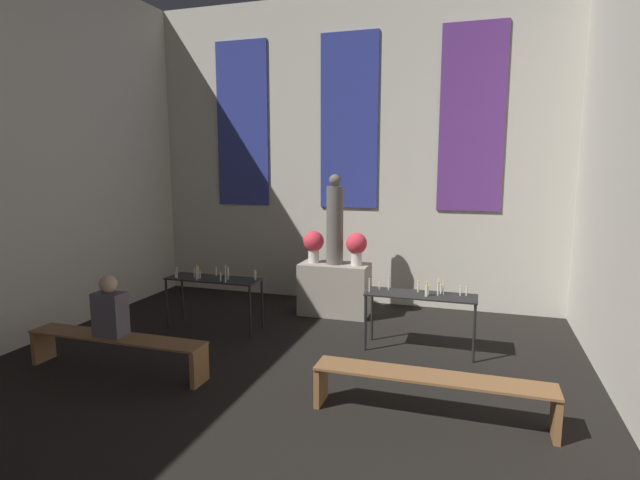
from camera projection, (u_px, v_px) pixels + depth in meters
wall_back at (350, 151)px, 8.83m from camera, size 7.57×0.16×5.36m
altar at (335, 289)px, 8.29m from camera, size 1.14×0.58×0.86m
statue at (335, 222)px, 8.12m from camera, size 0.28×0.28×1.47m
flower_vase_left at (314, 244)px, 8.28m from camera, size 0.34×0.34×0.53m
flower_vase_right at (356, 246)px, 8.06m from camera, size 0.34×0.34×0.53m
candle_rack_left at (214, 284)px, 7.53m from camera, size 1.45×0.48×0.98m
candle_rack_right at (421, 301)px, 6.61m from camera, size 1.45×0.48×0.98m
pew_back_left at (116, 345)px, 5.98m from camera, size 2.32×0.36×0.45m
pew_back_right at (431, 386)px, 4.87m from camera, size 2.32×0.36×0.45m
person_seated at (110, 309)px, 5.93m from camera, size 0.36×0.24×0.74m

